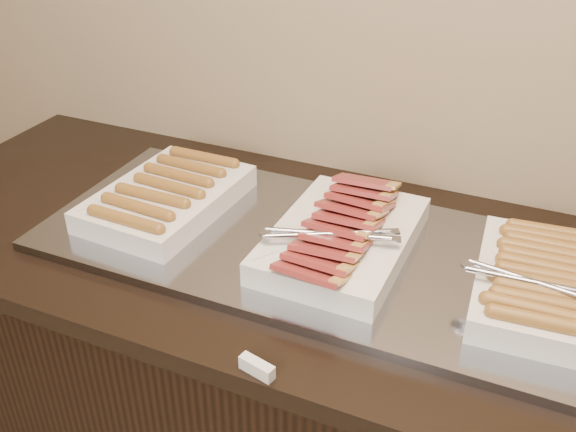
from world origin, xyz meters
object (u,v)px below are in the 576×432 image
(counter, at_px, (325,408))
(dish_center, at_px, (342,236))
(dish_left, at_px, (167,196))
(warming_tray, at_px, (328,250))
(dish_right, at_px, (543,283))

(counter, xyz_separation_m, dish_center, (0.02, -0.00, 0.50))
(dish_left, bearing_deg, warming_tray, 3.21)
(warming_tray, relative_size, dish_center, 2.91)
(dish_center, xyz_separation_m, dish_right, (0.38, -0.00, 0.00))
(counter, relative_size, dish_right, 5.71)
(dish_left, distance_m, dish_right, 0.79)
(dish_center, distance_m, dish_right, 0.38)
(counter, xyz_separation_m, dish_left, (-0.39, 0.00, 0.50))
(warming_tray, bearing_deg, counter, 0.00)
(dish_center, height_order, dish_right, dish_center)
(warming_tray, relative_size, dish_left, 3.14)
(dish_left, xyz_separation_m, dish_right, (0.79, -0.00, 0.01))
(counter, height_order, dish_right, dish_right)
(counter, bearing_deg, dish_center, -8.71)
(dish_left, bearing_deg, counter, 3.21)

